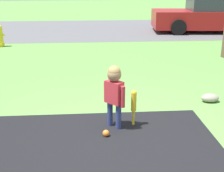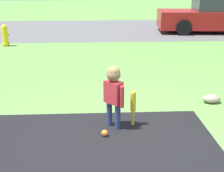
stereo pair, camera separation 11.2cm
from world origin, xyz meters
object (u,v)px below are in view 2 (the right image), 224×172
at_px(baseball_bat, 133,103).
at_px(sports_ball, 105,133).
at_px(fire_hydrant, 5,36).
at_px(child, 114,88).
at_px(parked_car, 217,16).

bearing_deg(baseball_bat, sports_ball, -142.68).
relative_size(baseball_bat, fire_hydrant, 0.79).
bearing_deg(child, baseball_bat, 54.82).
distance_m(baseball_bat, fire_hydrant, 6.85).
distance_m(child, baseball_bat, 0.38).
bearing_deg(baseball_bat, parked_car, 62.34).
xyz_separation_m(child, baseball_bat, (0.29, 0.04, -0.25)).
distance_m(sports_ball, parked_car, 9.93).
bearing_deg(child, fire_hydrant, 163.37).
height_order(sports_ball, parked_car, parked_car).
distance_m(baseball_bat, parked_car, 9.43).
distance_m(child, parked_car, 9.60).
relative_size(sports_ball, fire_hydrant, 0.14).
bearing_deg(baseball_bat, child, -171.08).
height_order(sports_ball, fire_hydrant, fire_hydrant).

